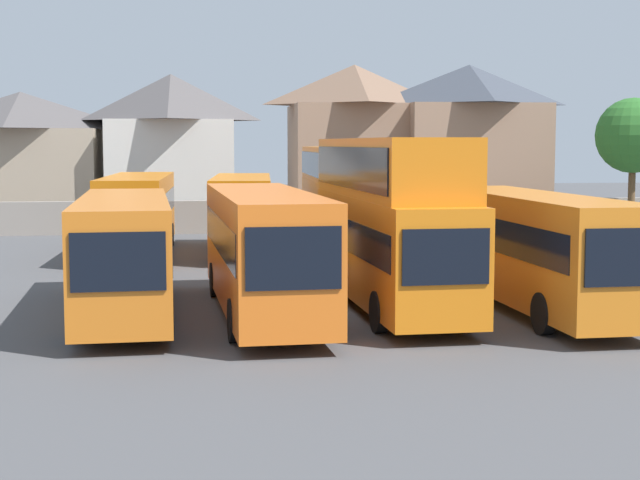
# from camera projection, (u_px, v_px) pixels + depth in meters

# --- Properties ---
(ground) EXTENTS (140.00, 140.00, 0.00)m
(ground) POSITION_uv_depth(u_px,v_px,m) (284.00, 247.00, 45.76)
(ground) COLOR #4C4C4F
(depot_boundary_wall) EXTENTS (56.00, 0.50, 1.80)m
(depot_boundary_wall) POSITION_uv_depth(u_px,v_px,m) (274.00, 216.00, 52.91)
(depot_boundary_wall) COLOR gray
(depot_boundary_wall) RESTS_ON ground
(bus_1) EXTENTS (3.14, 11.35, 3.38)m
(bus_1) POSITION_uv_depth(u_px,v_px,m) (124.00, 248.00, 27.30)
(bus_1) COLOR orange
(bus_1) RESTS_ON ground
(bus_2) EXTENTS (3.19, 11.86, 3.55)m
(bus_2) POSITION_uv_depth(u_px,v_px,m) (263.00, 245.00, 27.31)
(bus_2) COLOR orange
(bus_2) RESTS_ON ground
(bus_3) EXTENTS (3.06, 11.14, 5.05)m
(bus_3) POSITION_uv_depth(u_px,v_px,m) (389.00, 214.00, 28.31)
(bus_3) COLOR orange
(bus_3) RESTS_ON ground
(bus_4) EXTENTS (2.98, 11.91, 3.42)m
(bus_4) POSITION_uv_depth(u_px,v_px,m) (533.00, 244.00, 28.27)
(bus_4) COLOR orange
(bus_4) RESTS_ON ground
(bus_5) EXTENTS (2.79, 11.62, 3.49)m
(bus_5) POSITION_uv_depth(u_px,v_px,m) (138.00, 210.00, 42.36)
(bus_5) COLOR orange
(bus_5) RESTS_ON ground
(bus_6) EXTENTS (3.05, 10.31, 3.44)m
(bus_6) POSITION_uv_depth(u_px,v_px,m) (242.00, 210.00, 42.71)
(bus_6) COLOR orange
(bus_6) RESTS_ON ground
(bus_7) EXTENTS (2.66, 10.22, 4.75)m
(bus_7) POSITION_uv_depth(u_px,v_px,m) (337.00, 193.00, 42.95)
(bus_7) COLOR orange
(bus_7) RESTS_ON ground
(bus_8) EXTENTS (3.44, 12.20, 3.51)m
(bus_8) POSITION_uv_depth(u_px,v_px,m) (427.00, 208.00, 43.58)
(bus_8) COLOR orange
(bus_8) RESTS_ON ground
(house_terrace_left) EXTENTS (9.85, 7.65, 8.02)m
(house_terrace_left) POSITION_uv_depth(u_px,v_px,m) (22.00, 157.00, 58.34)
(house_terrace_left) COLOR tan
(house_terrace_left) RESTS_ON ground
(house_terrace_centre) EXTENTS (7.73, 7.94, 9.07)m
(house_terrace_centre) POSITION_uv_depth(u_px,v_px,m) (172.00, 148.00, 58.23)
(house_terrace_centre) COLOR silver
(house_terrace_centre) RESTS_ON ground
(house_terrace_right) EXTENTS (8.29, 8.09, 9.86)m
(house_terrace_right) POSITION_uv_depth(u_px,v_px,m) (354.00, 142.00, 61.01)
(house_terrace_right) COLOR #9E7A60
(house_terrace_right) RESTS_ON ground
(house_terrace_far_right) EXTENTS (8.99, 8.00, 9.81)m
(house_terrace_far_right) POSITION_uv_depth(u_px,v_px,m) (468.00, 142.00, 60.45)
(house_terrace_far_right) COLOR #9E7A60
(house_terrace_far_right) RESTS_ON ground
(tree_left_of_lot) EXTENTS (4.14, 4.14, 7.42)m
(tree_left_of_lot) POSITION_uv_depth(u_px,v_px,m) (633.00, 136.00, 52.74)
(tree_left_of_lot) COLOR brown
(tree_left_of_lot) RESTS_ON ground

